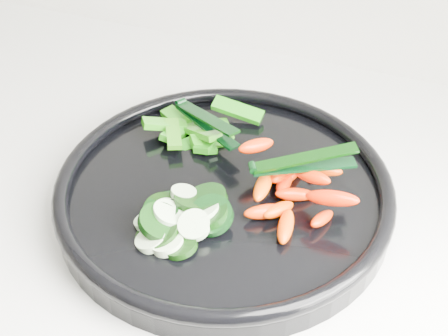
% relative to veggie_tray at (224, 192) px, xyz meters
% --- Properties ---
extents(counter, '(2.02, 0.62, 0.93)m').
position_rel_veggie_tray_xyz_m(counter, '(-0.44, 0.05, -0.48)').
color(counter, white).
rests_on(counter, ground).
extents(veggie_tray, '(0.43, 0.43, 0.04)m').
position_rel_veggie_tray_xyz_m(veggie_tray, '(0.00, 0.00, 0.00)').
color(veggie_tray, black).
rests_on(veggie_tray, counter).
extents(cucumber_pile, '(0.11, 0.12, 0.04)m').
position_rel_veggie_tray_xyz_m(cucumber_pile, '(-0.03, -0.07, 0.01)').
color(cucumber_pile, black).
rests_on(cucumber_pile, veggie_tray).
extents(carrot_pile, '(0.15, 0.16, 0.05)m').
position_rel_veggie_tray_xyz_m(carrot_pile, '(0.07, 0.01, 0.02)').
color(carrot_pile, '#FF5A00').
rests_on(carrot_pile, veggie_tray).
extents(pepper_pile, '(0.13, 0.11, 0.04)m').
position_rel_veggie_tray_xyz_m(pepper_pile, '(-0.06, 0.08, 0.01)').
color(pepper_pile, '#16690A').
rests_on(pepper_pile, veggie_tray).
extents(tong_carrot, '(0.11, 0.07, 0.02)m').
position_rel_veggie_tray_xyz_m(tong_carrot, '(0.08, 0.02, 0.05)').
color(tong_carrot, black).
rests_on(tong_carrot, carrot_pile).
extents(tong_pepper, '(0.10, 0.07, 0.02)m').
position_rel_veggie_tray_xyz_m(tong_pepper, '(-0.06, 0.08, 0.03)').
color(tong_pepper, black).
rests_on(tong_pepper, pepper_pile).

